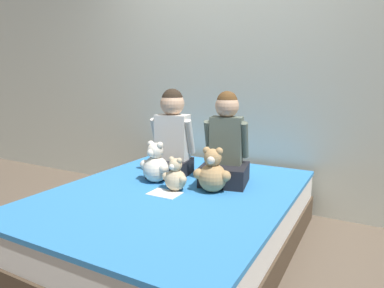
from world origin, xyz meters
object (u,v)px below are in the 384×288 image
at_px(child_on_left, 172,136).
at_px(sign_card, 165,193).
at_px(child_on_right, 226,146).
at_px(teddy_bear_between_children, 175,177).
at_px(teddy_bear_held_by_right_child, 213,173).
at_px(bed, 174,219).
at_px(teddy_bear_held_by_left_child, 155,165).

bearing_deg(child_on_left, sign_card, -73.17).
bearing_deg(child_on_right, sign_card, -132.39).
relative_size(teddy_bear_between_children, sign_card, 1.12).
xyz_separation_m(teddy_bear_held_by_right_child, sign_card, (-0.26, -0.19, -0.13)).
bearing_deg(bed, teddy_bear_held_by_right_child, 23.98).
relative_size(teddy_bear_held_by_right_child, teddy_bear_between_children, 1.31).
bearing_deg(bed, teddy_bear_between_children, 34.78).
xyz_separation_m(child_on_right, teddy_bear_held_by_left_child, (-0.46, -0.24, -0.15)).
relative_size(child_on_left, teddy_bear_held_by_left_child, 2.21).
relative_size(child_on_left, teddy_bear_between_children, 2.89).
bearing_deg(teddy_bear_held_by_left_child, sign_card, -36.91).
relative_size(child_on_left, child_on_right, 1.01).
height_order(bed, child_on_right, child_on_right).
relative_size(bed, teddy_bear_held_by_left_child, 6.37).
distance_m(child_on_left, sign_card, 0.57).
height_order(bed, sign_card, sign_card).
bearing_deg(bed, teddy_bear_held_by_left_child, 154.23).
xyz_separation_m(bed, child_on_right, (0.24, 0.34, 0.48)).
distance_m(child_on_left, teddy_bear_between_children, 0.47).
bearing_deg(teddy_bear_held_by_left_child, child_on_left, 97.69).
distance_m(bed, teddy_bear_held_by_left_child, 0.42).
height_order(bed, child_on_left, child_on_left).
xyz_separation_m(bed, child_on_left, (-0.23, 0.35, 0.52)).
xyz_separation_m(teddy_bear_held_by_left_child, sign_card, (0.20, -0.19, -0.13)).
height_order(teddy_bear_held_by_left_child, teddy_bear_held_by_right_child, teddy_bear_held_by_right_child).
relative_size(bed, child_on_left, 2.88).
height_order(bed, teddy_bear_held_by_left_child, teddy_bear_held_by_left_child).
distance_m(child_on_left, teddy_bear_held_by_right_child, 0.56).
bearing_deg(child_on_left, child_on_right, -9.67).
xyz_separation_m(child_on_left, teddy_bear_held_by_left_child, (0.01, -0.24, -0.18)).
relative_size(bed, child_on_right, 2.92).
bearing_deg(child_on_right, bed, -136.41).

